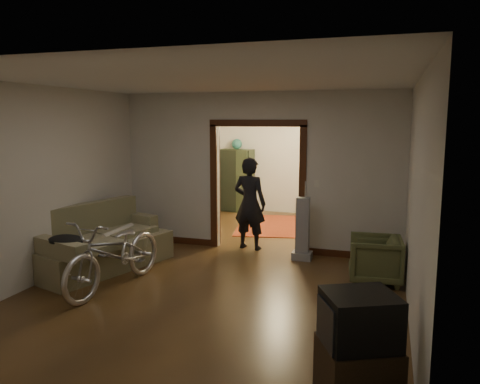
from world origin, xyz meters
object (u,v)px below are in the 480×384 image
at_px(armchair, 375,259).
at_px(person, 250,203).
at_px(bicycle, 115,253).
at_px(locker, 237,180).
at_px(sofa, 102,237).
at_px(desk, 340,205).

xyz_separation_m(armchair, person, (-2.22, 1.14, 0.50)).
relative_size(bicycle, locker, 1.22).
bearing_deg(locker, sofa, -84.90).
xyz_separation_m(bicycle, desk, (2.49, 5.57, -0.15)).
xyz_separation_m(sofa, locker, (0.56, 5.10, 0.29)).
bearing_deg(bicycle, person, 71.63).
distance_m(armchair, person, 2.54).
bearing_deg(desk, person, -97.56).
xyz_separation_m(sofa, armchair, (4.10, 0.65, -0.17)).
relative_size(locker, desk, 1.66).
bearing_deg(desk, armchair, -62.15).
height_order(sofa, bicycle, bicycle).
bearing_deg(sofa, armchair, 26.64).
bearing_deg(person, sofa, 51.73).
bearing_deg(bicycle, locker, 98.21).
relative_size(sofa, armchair, 2.97).
bearing_deg(desk, locker, -169.78).
bearing_deg(bicycle, sofa, 140.94).
height_order(bicycle, armchair, bicycle).
bearing_deg(armchair, locker, -145.79).
xyz_separation_m(armchair, locker, (-3.54, 4.45, 0.46)).
relative_size(armchair, person, 0.44).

